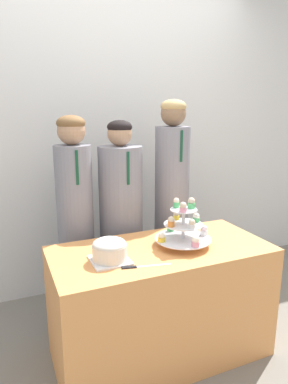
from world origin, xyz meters
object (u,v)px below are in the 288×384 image
(student_0, at_px, (76,226))
(student_2, at_px, (171,208))
(round_cake, at_px, (110,250))
(cake_knife, at_px, (138,267))
(cupcake_stand, at_px, (184,226))
(student_1, at_px, (121,227))

(student_0, xyz_separation_m, student_2, (0.74, 0.00, 0.05))
(student_2, bearing_deg, round_cake, -139.08)
(cake_knife, xyz_separation_m, student_2, (0.57, 0.72, 0.06))
(round_cake, relative_size, cupcake_stand, 0.60)
(round_cake, height_order, cake_knife, round_cake)
(student_0, relative_size, student_1, 1.02)
(cake_knife, xyz_separation_m, cupcake_stand, (0.36, 0.16, 0.12))
(cupcake_stand, xyz_separation_m, student_1, (-0.20, 0.56, -0.16))
(cupcake_stand, xyz_separation_m, student_2, (0.21, 0.56, -0.07))
(cake_knife, relative_size, student_1, 0.18)
(round_cake, bearing_deg, student_0, 95.27)
(student_0, height_order, student_1, student_0)
(student_0, height_order, student_2, student_2)
(cupcake_stand, relative_size, student_2, 0.21)
(round_cake, height_order, student_0, student_0)
(student_0, distance_m, student_1, 0.33)
(round_cake, distance_m, cupcake_stand, 0.47)
(round_cake, distance_m, student_2, 0.91)
(student_1, bearing_deg, student_0, -180.00)
(cupcake_stand, height_order, student_0, student_0)
(round_cake, xyz_separation_m, student_0, (-0.05, 0.59, -0.05))
(cake_knife, bearing_deg, cupcake_stand, 36.07)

